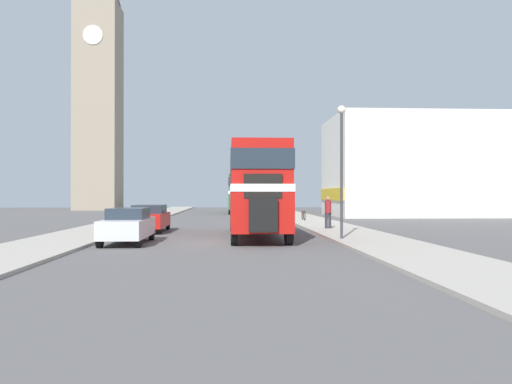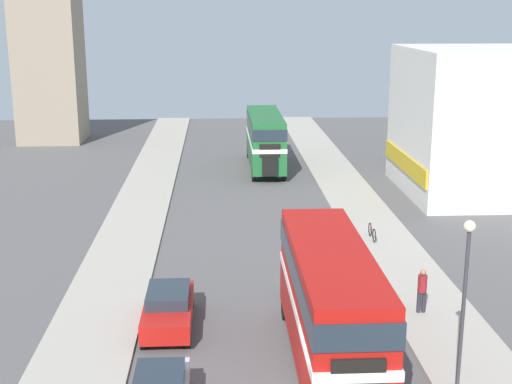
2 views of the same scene
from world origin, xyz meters
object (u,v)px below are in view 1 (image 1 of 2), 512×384
car_parked_near (128,225)px  pedestrian_walking (328,210)px  double_decker_bus (256,184)px  bus_distant (239,191)px  church_tower (98,66)px  car_parked_mid (149,218)px  bicycle_on_pavement (304,215)px  street_lamp (342,151)px

car_parked_near → pedestrian_walking: bearing=35.8°
double_decker_bus → bus_distant: (-0.13, 31.37, -0.04)m
car_parked_near → church_tower: size_ratio=0.11×
pedestrian_walking → church_tower: size_ratio=0.05×
double_decker_bus → car_parked_mid: (-5.71, 3.52, -1.77)m
car_parked_mid → church_tower: bearing=108.0°
bus_distant → car_parked_near: 34.93m
bicycle_on_pavement → church_tower: size_ratio=0.05×
bus_distant → car_parked_near: (-5.41, -34.46, -1.74)m
pedestrian_walking → car_parked_mid: bearing=-176.9°
church_tower → pedestrian_walking: bearing=-59.8°
bicycle_on_pavement → church_tower: (-23.27, 30.62, 18.95)m
double_decker_bus → car_parked_near: bearing=-150.9°
car_parked_mid → pedestrian_walking: bearing=3.1°
car_parked_mid → pedestrian_walking: size_ratio=2.44×
bus_distant → car_parked_mid: (-5.57, -27.85, -1.74)m
bus_distant → bicycle_on_pavement: bearing=-75.9°
double_decker_bus → bus_distant: size_ratio=0.98×
car_parked_near → street_lamp: 9.74m
bus_distant → street_lamp: bearing=-83.7°
car_parked_near → bus_distant: bearing=81.1°
bus_distant → double_decker_bus: bearing=-89.8°
car_parked_near → church_tower: church_tower is taller
street_lamp → bus_distant: bearing=96.3°
double_decker_bus → bicycle_on_pavement: size_ratio=5.77×
bus_distant → church_tower: 28.29m
car_parked_mid → car_parked_near: bearing=-88.6°
pedestrian_walking → street_lamp: size_ratio=0.31×
car_parked_mid → bicycle_on_pavement: size_ratio=2.53×
bus_distant → car_parked_mid: size_ratio=2.32×
car_parked_near → car_parked_mid: 6.61m
bicycle_on_pavement → street_lamp: street_lamp is taller
bicycle_on_pavement → street_lamp: (-0.73, -15.99, 3.47)m
pedestrian_walking → car_parked_near: bearing=-144.2°
car_parked_mid → bus_distant: bearing=78.7°
street_lamp → church_tower: church_tower is taller
double_decker_bus → bus_distant: bearing=90.2°
double_decker_bus → bus_distant: 31.37m
double_decker_bus → bicycle_on_pavement: double_decker_bus is taller
street_lamp → church_tower: size_ratio=0.15×
church_tower → car_parked_mid: bearing=-72.0°
bus_distant → street_lamp: street_lamp is taller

